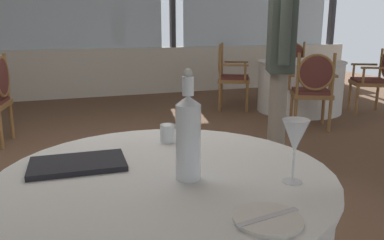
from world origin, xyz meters
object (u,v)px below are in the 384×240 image
(water_bottle, at_px, (188,135))
(dining_chair_1_0, at_px, (228,71))
(wine_glass, at_px, (295,137))
(water_tumbler, at_px, (168,133))
(menu_book, at_px, (78,164))
(dining_chair_1_1, at_px, (313,86))
(diner_person_0, at_px, (280,54))
(dining_chair_1_3, at_px, (292,66))
(side_plate, at_px, (268,219))
(dining_chair_1_2, at_px, (376,76))

(water_bottle, xyz_separation_m, dining_chair_1_0, (2.07, 4.14, -0.32))
(dining_chair_1_0, bearing_deg, wine_glass, -85.23)
(water_tumbler, xyz_separation_m, menu_book, (-0.39, -0.18, -0.03))
(dining_chair_1_0, relative_size, dining_chair_1_1, 1.06)
(menu_book, relative_size, diner_person_0, 0.19)
(wine_glass, distance_m, dining_chair_1_3, 5.72)
(side_plate, xyz_separation_m, dining_chair_1_0, (1.96, 4.48, -0.17))
(menu_book, bearing_deg, diner_person_0, 42.30)
(dining_chair_1_2, relative_size, dining_chair_1_3, 0.94)
(dining_chair_1_0, bearing_deg, dining_chair_1_3, 45.01)
(water_bottle, bearing_deg, dining_chair_1_0, 63.44)
(dining_chair_1_2, bearing_deg, dining_chair_1_1, 45.16)
(wine_glass, height_order, menu_book, wine_glass)
(side_plate, relative_size, water_tumbler, 2.35)
(dining_chair_1_1, bearing_deg, dining_chair_1_0, 45.07)
(dining_chair_1_3, bearing_deg, water_bottle, -10.15)
(water_bottle, height_order, dining_chair_1_1, water_bottle)
(water_bottle, xyz_separation_m, diner_person_0, (1.42, 1.72, 0.11))
(menu_book, height_order, dining_chair_1_3, dining_chair_1_3)
(dining_chair_1_1, xyz_separation_m, dining_chair_1_2, (1.42, 0.46, 0.00))
(side_plate, distance_m, menu_book, 0.73)
(menu_book, xyz_separation_m, dining_chair_1_0, (2.41, 3.89, -0.17))
(water_tumbler, distance_m, menu_book, 0.43)
(side_plate, xyz_separation_m, water_bottle, (-0.10, 0.34, 0.15))
(menu_book, bearing_deg, dining_chair_1_0, 60.65)
(dining_chair_1_3, bearing_deg, dining_chair_1_0, -44.99)
(dining_chair_1_1, bearing_deg, dining_chair_1_2, -44.84)
(diner_person_0, bearing_deg, water_tumbler, -112.15)
(water_tumbler, bearing_deg, side_plate, -86.24)
(side_plate, distance_m, dining_chair_1_2, 5.21)
(wine_glass, relative_size, dining_chair_1_3, 0.22)
(dining_chair_1_0, height_order, dining_chair_1_2, dining_chair_1_0)
(menu_book, relative_size, dining_chair_1_1, 0.36)
(water_bottle, xyz_separation_m, water_tumbler, (0.05, 0.43, -0.11))
(side_plate, bearing_deg, water_bottle, 106.84)
(side_plate, bearing_deg, water_tumbler, 93.76)
(menu_book, height_order, dining_chair_1_0, dining_chair_1_0)
(side_plate, height_order, dining_chair_1_1, dining_chair_1_1)
(diner_person_0, bearing_deg, menu_book, -115.54)
(menu_book, xyz_separation_m, dining_chair_1_2, (4.29, 2.93, -0.21))
(dining_chair_1_3, relative_size, diner_person_0, 0.56)
(dining_chair_1_2, bearing_deg, side_plate, 69.53)
(menu_book, bearing_deg, dining_chair_1_2, 36.74)
(menu_book, bearing_deg, dining_chair_1_1, 43.08)
(wine_glass, xyz_separation_m, dining_chair_1_3, (3.18, 4.74, -0.33))
(water_tumbler, height_order, dining_chair_1_3, dining_chair_1_3)
(water_tumbler, bearing_deg, dining_chair_1_0, 61.47)
(side_plate, relative_size, water_bottle, 0.50)
(water_bottle, bearing_deg, water_tumbler, 83.04)
(water_bottle, height_order, diner_person_0, diner_person_0)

